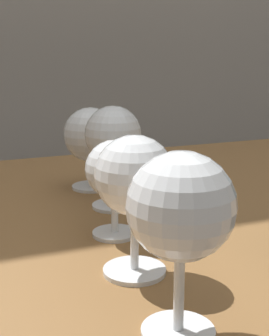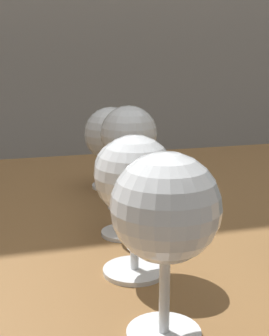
# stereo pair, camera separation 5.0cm
# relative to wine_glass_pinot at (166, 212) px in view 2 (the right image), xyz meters

# --- Properties ---
(dining_table) EXTENTS (1.28, 0.84, 0.75)m
(dining_table) POSITION_rel_wine_glass_pinot_xyz_m (0.08, 0.31, -0.21)
(dining_table) COLOR brown
(dining_table) RESTS_ON ground_plane
(wine_glass_pinot) EXTENTS (0.09, 0.09, 0.16)m
(wine_glass_pinot) POSITION_rel_wine_glass_pinot_xyz_m (0.00, 0.00, 0.00)
(wine_glass_pinot) COLOR white
(wine_glass_pinot) RESTS_ON dining_table
(wine_glass_empty) EXTENTS (0.08, 0.08, 0.15)m
(wine_glass_empty) POSITION_rel_wine_glass_pinot_xyz_m (0.01, 0.12, -0.01)
(wine_glass_empty) COLOR white
(wine_glass_empty) RESTS_ON dining_table
(wine_glass_chardonnay) EXTENTS (0.07, 0.07, 0.12)m
(wine_glass_chardonnay) POSITION_rel_wine_glass_pinot_xyz_m (0.03, 0.23, -0.02)
(wine_glass_chardonnay) COLOR white
(wine_glass_chardonnay) RESTS_ON dining_table
(wine_glass_cabernet) EXTENTS (0.08, 0.08, 0.15)m
(wine_glass_cabernet) POSITION_rel_wine_glass_pinot_xyz_m (0.06, 0.34, -0.00)
(wine_glass_cabernet) COLOR white
(wine_glass_cabernet) RESTS_ON dining_table
(wine_glass_rose) EXTENTS (0.09, 0.09, 0.14)m
(wine_glass_rose) POSITION_rel_wine_glass_pinot_xyz_m (0.06, 0.45, -0.02)
(wine_glass_rose) COLOR white
(wine_glass_rose) RESTS_ON dining_table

